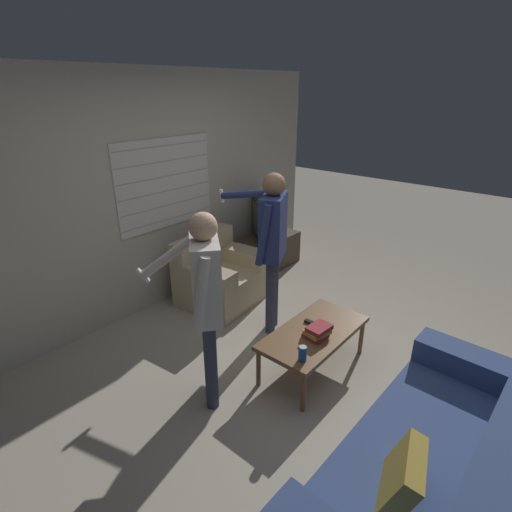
{
  "coord_description": "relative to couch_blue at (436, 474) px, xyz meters",
  "views": [
    {
      "loc": [
        -2.54,
        -1.57,
        2.36
      ],
      "look_at": [
        -0.11,
        0.5,
        1.0
      ],
      "focal_mm": 28.0,
      "sensor_mm": 36.0,
      "label": 1
    }
  ],
  "objects": [
    {
      "name": "tv",
      "position": [
        2.05,
        2.97,
        0.4
      ],
      "size": [
        0.66,
        0.74,
        0.52
      ],
      "rotation": [
        0.0,
        0.0,
        4.02
      ],
      "color": "black",
      "rests_on": "tv_stand"
    },
    {
      "name": "tv_stand",
      "position": [
        2.05,
        2.96,
        -0.08
      ],
      "size": [
        1.09,
        0.47,
        0.45
      ],
      "color": "#4C3D2D",
      "rests_on": "ground_plane"
    },
    {
      "name": "spare_remote",
      "position": [
        0.74,
        1.34,
        0.1
      ],
      "size": [
        0.04,
        0.13,
        0.02
      ],
      "rotation": [
        0.0,
        0.0,
        0.0
      ],
      "color": "black",
      "rests_on": "coffee_table"
    },
    {
      "name": "soda_can",
      "position": [
        0.26,
        1.11,
        0.15
      ],
      "size": [
        0.07,
        0.07,
        0.13
      ],
      "color": "#194C9E",
      "rests_on": "coffee_table"
    },
    {
      "name": "person_left_standing",
      "position": [
        -0.2,
        1.68,
        0.7
      ],
      "size": [
        0.49,
        0.77,
        1.59
      ],
      "rotation": [
        0.0,
        0.0,
        0.87
      ],
      "color": "#33384C",
      "rests_on": "ground_plane"
    },
    {
      "name": "wall_back",
      "position": [
        0.64,
        3.34,
        0.97
      ],
      "size": [
        5.2,
        0.08,
        2.55
      ],
      "color": "#BCB7A8",
      "rests_on": "ground_plane"
    },
    {
      "name": "couch_blue",
      "position": [
        0.0,
        0.0,
        0.0
      ],
      "size": [
        2.03,
        0.9,
        0.84
      ],
      "rotation": [
        0.0,
        0.0,
        -0.02
      ],
      "color": "#384C7F",
      "rests_on": "ground_plane"
    },
    {
      "name": "ground_plane",
      "position": [
        0.64,
        1.31,
        -0.31
      ],
      "size": [
        16.0,
        16.0,
        0.0
      ],
      "primitive_type": "plane",
      "color": "#B2A893"
    },
    {
      "name": "person_right_standing",
      "position": [
        0.94,
        1.96,
        0.74
      ],
      "size": [
        0.53,
        0.83,
        1.64
      ],
      "rotation": [
        0.0,
        0.0,
        0.47
      ],
      "color": "#33384C",
      "rests_on": "ground_plane"
    },
    {
      "name": "book_stack",
      "position": [
        0.6,
        1.19,
        0.15
      ],
      "size": [
        0.23,
        0.2,
        0.11
      ],
      "color": "maroon",
      "rests_on": "coffee_table"
    },
    {
      "name": "coffee_table",
      "position": [
        0.66,
        1.26,
        0.05
      ],
      "size": [
        1.05,
        0.53,
        0.4
      ],
      "color": "brown",
      "rests_on": "ground_plane"
    },
    {
      "name": "armchair_beige",
      "position": [
        1.03,
        2.8,
        -0.0
      ],
      "size": [
        1.0,
        0.88,
        0.78
      ],
      "rotation": [
        0.0,
        0.0,
        3.26
      ],
      "color": "#C6B289",
      "rests_on": "ground_plane"
    }
  ]
}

